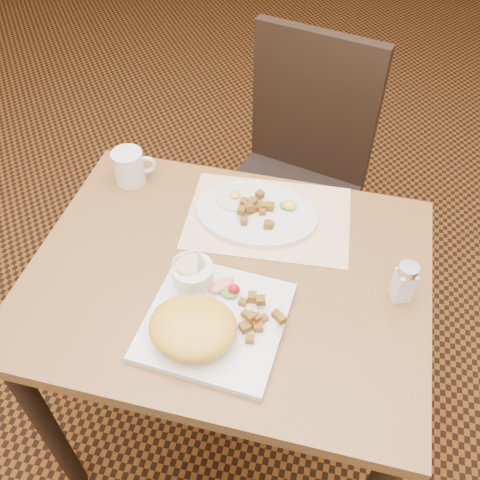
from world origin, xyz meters
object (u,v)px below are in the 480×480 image
(coffee_mug, at_px, (130,167))
(chair_far, at_px, (295,170))
(salt_shaker, at_px, (404,282))
(plate_square, at_px, (215,321))
(plate_oval, at_px, (256,213))
(table, at_px, (228,301))

(coffee_mug, bearing_deg, chair_far, 46.37)
(chair_far, bearing_deg, salt_shaker, 130.76)
(coffee_mug, bearing_deg, plate_square, -48.68)
(salt_shaker, height_order, coffee_mug, salt_shaker)
(chair_far, xyz_separation_m, salt_shaker, (0.32, -0.63, 0.26))
(chair_far, bearing_deg, plate_square, 100.25)
(plate_oval, distance_m, coffee_mug, 0.36)
(chair_far, height_order, plate_square, chair_far)
(plate_square, relative_size, plate_oval, 0.92)
(salt_shaker, bearing_deg, chair_far, 117.14)
(table, distance_m, chair_far, 0.66)
(salt_shaker, bearing_deg, plate_oval, 154.81)
(chair_far, bearing_deg, coffee_mug, 59.98)
(plate_square, distance_m, plate_oval, 0.33)
(table, height_order, plate_oval, plate_oval)
(plate_oval, relative_size, salt_shaker, 3.05)
(table, height_order, salt_shaker, salt_shaker)
(plate_square, xyz_separation_m, salt_shaker, (0.37, 0.16, 0.04))
(table, xyz_separation_m, plate_oval, (0.02, 0.19, 0.12))
(table, xyz_separation_m, salt_shaker, (0.38, 0.02, 0.16))
(coffee_mug, bearing_deg, plate_oval, -8.78)
(plate_oval, height_order, salt_shaker, salt_shaker)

